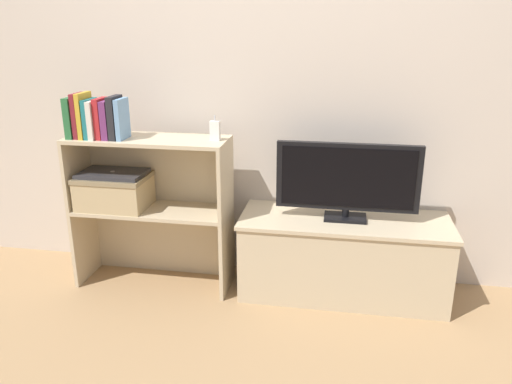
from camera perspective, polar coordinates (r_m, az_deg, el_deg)
ground_plane at (r=2.73m, az=-0.56°, el=-12.64°), size 16.00×16.00×0.00m
wall_back at (r=2.78m, az=1.08°, el=14.16°), size 10.00×0.05×2.40m
tv_stand at (r=2.77m, az=9.88°, el=-7.24°), size 1.11×0.43×0.44m
tv at (r=2.61m, az=10.41°, el=1.48°), size 0.74×0.14×0.41m
bookshelf_lower_tier at (r=2.93m, az=-11.16°, el=-4.44°), size 0.86×0.30×0.45m
bookshelf_upper_tier at (r=2.79m, az=-11.71°, el=3.53°), size 0.86×0.30×0.40m
book_forest at (r=2.81m, az=-20.20°, el=8.01°), size 0.04×0.14×0.21m
book_maroon at (r=2.79m, az=-19.58°, el=8.24°), size 0.03×0.13×0.23m
book_mustard at (r=2.77m, az=-18.99°, el=8.28°), size 0.03×0.14×0.24m
book_teal at (r=2.76m, az=-18.40°, el=7.97°), size 0.03×0.14×0.20m
book_ivory at (r=2.75m, az=-17.86°, el=7.91°), size 0.03×0.15×0.20m
book_crimson at (r=2.73m, az=-17.25°, el=8.04°), size 0.03×0.13×0.21m
book_plum at (r=2.72m, az=-16.52°, el=7.93°), size 0.04×0.13×0.20m
book_charcoal at (r=2.70m, az=-15.77°, el=8.19°), size 0.04×0.13×0.22m
book_skyblue at (r=2.68m, az=-15.04°, el=8.05°), size 0.03×0.13×0.21m
baby_monitor at (r=2.58m, az=-4.70°, el=7.00°), size 0.05×0.03×0.13m
storage_basket_left at (r=2.85m, az=-15.89°, el=0.29°), size 0.38×0.27×0.18m
laptop at (r=2.83m, az=-16.05°, el=2.05°), size 0.35×0.23×0.02m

